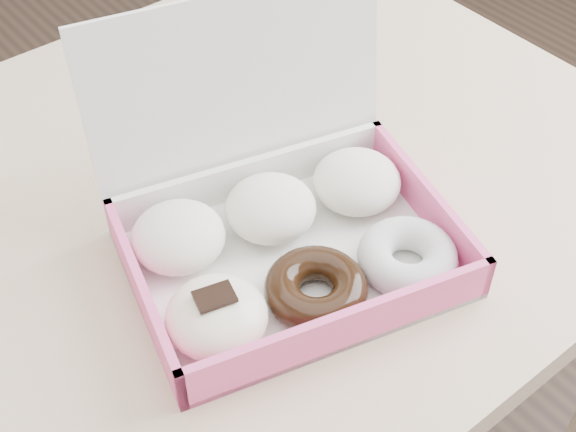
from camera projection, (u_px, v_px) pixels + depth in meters
table at (172, 261)px, 0.96m from camera, size 1.20×0.80×0.75m
donut_box at (282, 229)px, 0.84m from camera, size 0.39×0.36×0.24m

